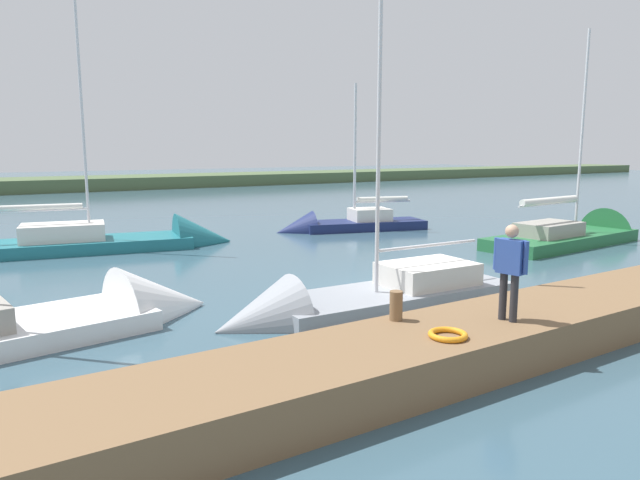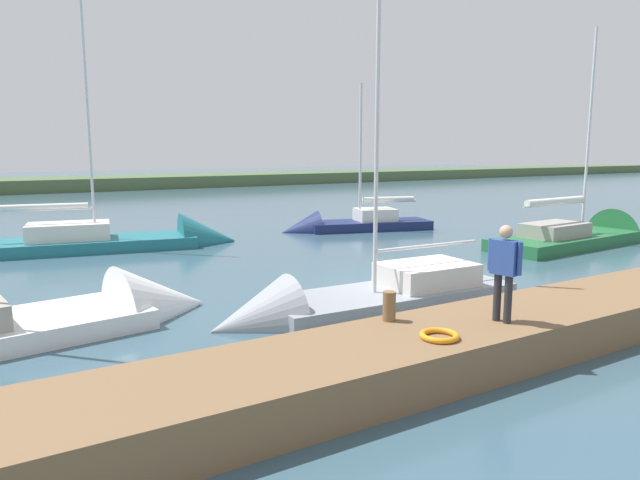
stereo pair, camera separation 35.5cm
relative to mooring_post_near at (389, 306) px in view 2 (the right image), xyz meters
name	(u,v)px [view 2 (the right image)]	position (x,y,z in m)	size (l,w,h in m)	color
ground_plane	(391,288)	(-3.54, -4.41, -1.05)	(200.00, 200.00, 0.00)	#385666
far_shoreline	(93,189)	(-3.54, -52.03, -1.05)	(180.00, 8.00, 2.40)	#4C603D
dock_pier	(549,322)	(-3.54, 0.78, -0.66)	(23.62, 2.23, 0.78)	brown
mooring_post_near	(389,306)	(0.00, 0.00, 0.00)	(0.24, 0.24, 0.55)	brown
life_ring_buoy	(439,336)	(-0.09, 1.23, -0.22)	(0.66, 0.66, 0.10)	orange
sailboat_near_dock	(136,244)	(1.02, -15.10, -0.91)	(10.47, 4.29, 11.51)	#1E6B75
sailboat_mid_channel	(345,228)	(-8.84, -14.76, -0.95)	(7.63, 3.93, 7.96)	navy
sailboat_far_left	(343,307)	(-1.05, -3.11, -0.93)	(8.12, 2.43, 9.83)	gray
sailboat_far_right	(51,326)	(5.17, -5.03, -0.91)	(9.45, 3.63, 9.34)	white
sailboat_outer_mooring	(594,238)	(-15.97, -6.41, -0.87)	(9.54, 3.04, 9.75)	#236638
person_on_dock	(504,266)	(-1.71, 1.12, 0.76)	(0.31, 0.66, 1.78)	#28282D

